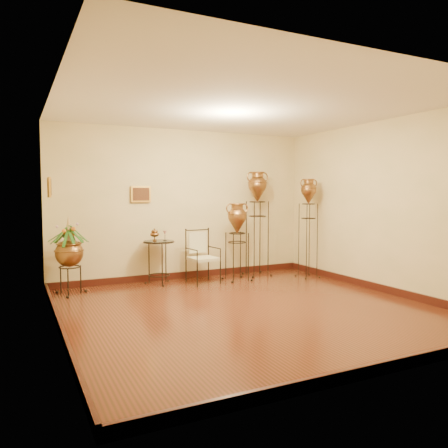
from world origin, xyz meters
name	(u,v)px	position (x,y,z in m)	size (l,w,h in m)	color
ground	(248,308)	(0.00, 0.00, 0.00)	(5.00, 5.00, 0.00)	#5D2316
room_shell	(248,185)	(-0.01, 0.01, 1.73)	(5.02, 5.02, 2.81)	beige
amphora_tall	(308,227)	(2.15, 1.52, 0.98)	(0.39, 0.39, 1.91)	black
amphora_mid	(257,223)	(1.37, 2.12, 1.04)	(0.56, 0.56, 2.06)	black
amphora_short	(237,241)	(0.79, 1.85, 0.73)	(0.54, 0.54, 1.46)	black
planter_urn	(69,250)	(-2.15, 1.99, 0.72)	(0.88, 0.88, 1.29)	black
armchair	(203,256)	(0.11, 1.88, 0.48)	(0.59, 0.56, 0.96)	black
side_table	(159,261)	(-0.62, 2.15, 0.41)	(0.55, 0.55, 0.98)	black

